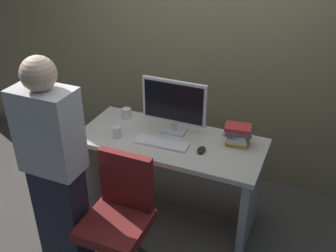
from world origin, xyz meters
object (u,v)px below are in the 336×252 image
(desk, at_px, (170,163))
(cup_near_keyboard, at_px, (117,132))
(monitor, at_px, (174,104))
(person_at_desk, at_px, (55,169))
(book_stack, at_px, (238,135))
(mouse, at_px, (201,150))
(cup_by_monitor, at_px, (126,113))
(office_chair, at_px, (119,224))
(keyboard, at_px, (161,143))

(desk, distance_m, cup_near_keyboard, 0.51)
(cup_near_keyboard, bearing_deg, monitor, 33.52)
(person_at_desk, relative_size, book_stack, 7.16)
(person_at_desk, xyz_separation_m, monitor, (0.49, 0.92, 0.17))
(mouse, xyz_separation_m, cup_by_monitor, (-0.78, 0.26, 0.03))
(monitor, height_order, book_stack, monitor)
(office_chair, xyz_separation_m, monitor, (0.07, 0.83, 0.58))
(desk, relative_size, keyboard, 3.48)
(monitor, relative_size, mouse, 5.40)
(cup_by_monitor, bearing_deg, cup_near_keyboard, -74.86)
(office_chair, bearing_deg, cup_by_monitor, 114.32)
(cup_by_monitor, bearing_deg, mouse, -18.52)
(mouse, bearing_deg, person_at_desk, -138.02)
(desk, height_order, person_at_desk, person_at_desk)
(keyboard, bearing_deg, cup_near_keyboard, -176.27)
(desk, xyz_separation_m, book_stack, (0.51, 0.14, 0.31))
(mouse, distance_m, cup_near_keyboard, 0.70)
(person_at_desk, bearing_deg, office_chair, 11.85)
(person_at_desk, xyz_separation_m, keyboard, (0.47, 0.70, -0.08))
(office_chair, distance_m, person_at_desk, 0.59)
(desk, height_order, monitor, monitor)
(mouse, bearing_deg, book_stack, 43.48)
(desk, distance_m, keyboard, 0.26)
(cup_by_monitor, distance_m, book_stack, 1.01)
(cup_near_keyboard, bearing_deg, keyboard, 5.95)
(office_chair, distance_m, book_stack, 1.11)
(desk, height_order, office_chair, office_chair)
(person_at_desk, xyz_separation_m, cup_by_monitor, (0.01, 0.98, -0.04))
(monitor, distance_m, book_stack, 0.56)
(office_chair, bearing_deg, person_at_desk, -168.15)
(office_chair, relative_size, cup_near_keyboard, 10.19)
(desk, distance_m, mouse, 0.38)
(person_at_desk, bearing_deg, cup_by_monitor, 89.16)
(monitor, distance_m, mouse, 0.44)
(monitor, bearing_deg, keyboard, -94.39)
(keyboard, bearing_deg, desk, 65.07)
(cup_near_keyboard, bearing_deg, cup_by_monitor, 105.14)
(person_at_desk, distance_m, keyboard, 0.85)
(cup_near_keyboard, relative_size, cup_by_monitor, 1.05)
(desk, bearing_deg, book_stack, 15.16)
(keyboard, height_order, mouse, mouse)
(office_chair, xyz_separation_m, cup_near_keyboard, (-0.32, 0.57, 0.37))
(cup_near_keyboard, relative_size, book_stack, 0.40)
(mouse, relative_size, cup_near_keyboard, 1.08)
(office_chair, distance_m, monitor, 1.01)
(keyboard, xyz_separation_m, book_stack, (0.55, 0.23, 0.08))
(cup_near_keyboard, bearing_deg, person_at_desk, -98.81)
(keyboard, bearing_deg, mouse, 1.64)
(person_at_desk, xyz_separation_m, cup_near_keyboard, (0.10, 0.66, -0.04))
(monitor, xyz_separation_m, cup_near_keyboard, (-0.39, -0.26, -0.21))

